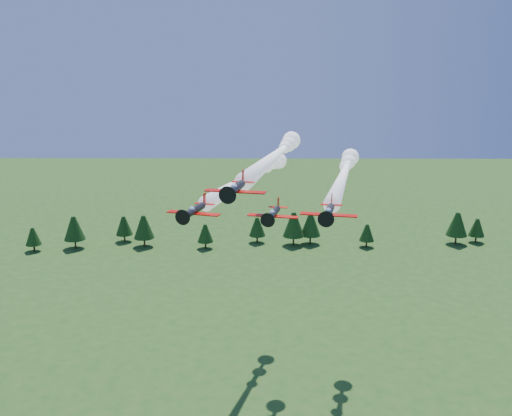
{
  "coord_description": "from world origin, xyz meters",
  "views": [
    {
      "loc": [
        0.37,
        -80.4,
        61.79
      ],
      "look_at": [
        -0.38,
        0.0,
        41.43
      ],
      "focal_mm": 40.0,
      "sensor_mm": 36.0,
      "label": 1
    }
  ],
  "objects_px": {
    "plane_lead": "(277,154)",
    "plane_left": "(254,174)",
    "plane_slot": "(273,213)",
    "plane_right": "(344,173)"
  },
  "relations": [
    {
      "from": "plane_left",
      "to": "plane_slot",
      "type": "bearing_deg",
      "value": -66.02
    },
    {
      "from": "plane_lead",
      "to": "plane_right",
      "type": "distance_m",
      "value": 14.37
    },
    {
      "from": "plane_lead",
      "to": "plane_left",
      "type": "bearing_deg",
      "value": 120.37
    },
    {
      "from": "plane_lead",
      "to": "plane_slot",
      "type": "relative_size",
      "value": 5.84
    },
    {
      "from": "plane_right",
      "to": "plane_lead",
      "type": "bearing_deg",
      "value": -147.56
    },
    {
      "from": "plane_lead",
      "to": "plane_slot",
      "type": "height_order",
      "value": "plane_lead"
    },
    {
      "from": "plane_left",
      "to": "plane_slot",
      "type": "xyz_separation_m",
      "value": [
        3.43,
        -26.64,
        -1.15
      ]
    },
    {
      "from": "plane_lead",
      "to": "plane_slot",
      "type": "xyz_separation_m",
      "value": [
        -0.85,
        -13.82,
        -7.28
      ]
    },
    {
      "from": "plane_lead",
      "to": "plane_slot",
      "type": "distance_m",
      "value": 15.65
    },
    {
      "from": "plane_lead",
      "to": "plane_left",
      "type": "distance_m",
      "value": 14.84
    }
  ]
}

